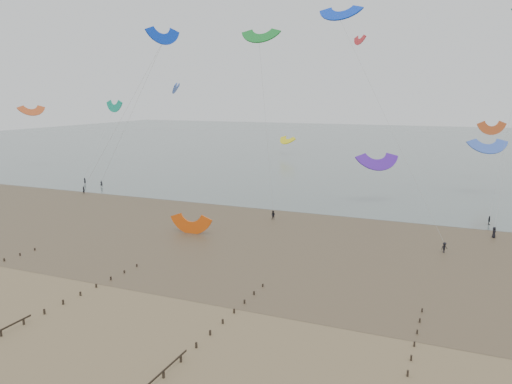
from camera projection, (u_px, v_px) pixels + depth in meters
ground at (180, 323)px, 49.69m from camera, size 500.00×500.00×0.00m
sea_and_shore at (269, 232)px, 82.34m from camera, size 500.00×665.00×0.03m
kitesurfer_lead at (84, 190)px, 114.29m from camera, size 0.69×0.49×1.78m
kitesurfers at (460, 227)px, 82.83m from camera, size 143.00×25.28×1.79m
grounded_kite at (191, 233)px, 81.80m from camera, size 6.37×5.03×3.44m
kites_airborne at (388, 104)px, 122.21m from camera, size 225.49×125.66×42.27m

